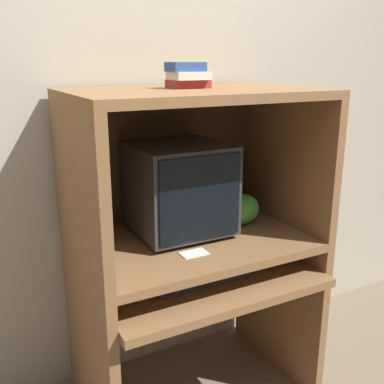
# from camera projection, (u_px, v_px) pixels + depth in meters

# --- Properties ---
(wall_back) EXTENTS (6.00, 0.06, 2.60)m
(wall_back) POSITION_uv_depth(u_px,v_px,m) (155.00, 114.00, 2.16)
(wall_back) COLOR #B2A893
(wall_back) RESTS_ON ground_plane
(desk_base) EXTENTS (1.01, 0.73, 0.67)m
(desk_base) POSITION_uv_depth(u_px,v_px,m) (198.00, 317.00, 2.03)
(desk_base) COLOR brown
(desk_base) RESTS_ON ground_plane
(desk_monitor_shelf) EXTENTS (1.01, 0.67, 0.13)m
(desk_monitor_shelf) POSITION_uv_depth(u_px,v_px,m) (194.00, 244.00, 1.97)
(desk_monitor_shelf) COLOR brown
(desk_monitor_shelf) RESTS_ON desk_base
(hutch_upper) EXTENTS (1.01, 0.67, 0.64)m
(hutch_upper) POSITION_uv_depth(u_px,v_px,m) (190.00, 140.00, 1.88)
(hutch_upper) COLOR brown
(hutch_upper) RESTS_ON desk_monitor_shelf
(crt_monitor) EXTENTS (0.40, 0.40, 0.40)m
(crt_monitor) POSITION_uv_depth(u_px,v_px,m) (179.00, 188.00, 1.96)
(crt_monitor) COLOR #333338
(crt_monitor) RESTS_ON desk_monitor_shelf
(keyboard) EXTENTS (0.43, 0.16, 0.03)m
(keyboard) POSITION_uv_depth(u_px,v_px,m) (199.00, 278.00, 1.86)
(keyboard) COLOR #2D2D30
(keyboard) RESTS_ON desk_base
(mouse) EXTENTS (0.06, 0.04, 0.03)m
(mouse) POSITION_uv_depth(u_px,v_px,m) (253.00, 265.00, 1.98)
(mouse) COLOR #28282B
(mouse) RESTS_ON desk_base
(snack_bag) EXTENTS (0.18, 0.13, 0.15)m
(snack_bag) POSITION_uv_depth(u_px,v_px,m) (241.00, 209.00, 2.11)
(snack_bag) COLOR green
(snack_bag) RESTS_ON desk_monitor_shelf
(book_stack) EXTENTS (0.17, 0.12, 0.10)m
(book_stack) POSITION_uv_depth(u_px,v_px,m) (188.00, 76.00, 1.82)
(book_stack) COLOR maroon
(book_stack) RESTS_ON hutch_upper
(paper_card) EXTENTS (0.11, 0.07, 0.00)m
(paper_card) POSITION_uv_depth(u_px,v_px,m) (194.00, 253.00, 1.80)
(paper_card) COLOR white
(paper_card) RESTS_ON desk_monitor_shelf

